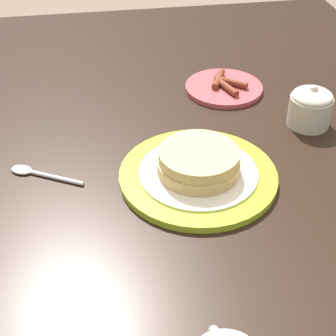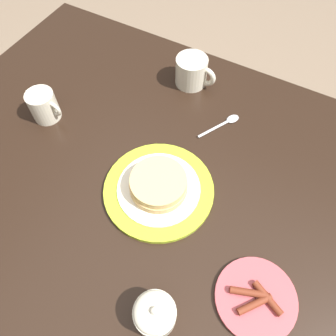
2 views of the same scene
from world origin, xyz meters
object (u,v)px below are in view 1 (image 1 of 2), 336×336
side_plate_bacon (224,87)px  sugar_bowl (311,107)px  pancake_plate (198,169)px  spoon (35,173)px

side_plate_bacon → sugar_bowl: size_ratio=1.96×
sugar_bowl → side_plate_bacon: bearing=38.1°
pancake_plate → spoon: bearing=78.2°
side_plate_bacon → spoon: side_plate_bacon is taller
pancake_plate → sugar_bowl: (0.13, -0.24, 0.02)m
pancake_plate → sugar_bowl: 0.27m
sugar_bowl → spoon: bearing=98.4°
side_plate_bacon → spoon: bearing=121.2°
pancake_plate → side_plate_bacon: bearing=-22.3°
sugar_bowl → spoon: size_ratio=0.67×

